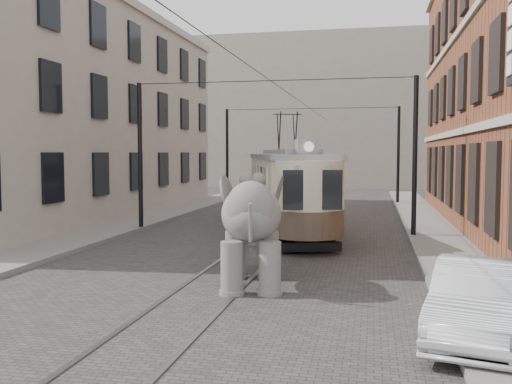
# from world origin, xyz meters

# --- Properties ---
(ground) EXTENTS (120.00, 120.00, 0.00)m
(ground) POSITION_xyz_m (0.00, 0.00, 0.00)
(ground) COLOR #44413E
(tram_rails) EXTENTS (1.54, 80.00, 0.02)m
(tram_rails) POSITION_xyz_m (0.00, 0.00, 0.01)
(tram_rails) COLOR slate
(tram_rails) RESTS_ON ground
(sidewalk_right) EXTENTS (2.00, 60.00, 0.15)m
(sidewalk_right) POSITION_xyz_m (6.00, 0.00, 0.07)
(sidewalk_right) COLOR slate
(sidewalk_right) RESTS_ON ground
(sidewalk_left) EXTENTS (2.00, 60.00, 0.15)m
(sidewalk_left) POSITION_xyz_m (-6.50, 0.00, 0.07)
(sidewalk_left) COLOR slate
(sidewalk_left) RESTS_ON ground
(stucco_building) EXTENTS (7.00, 24.00, 10.00)m
(stucco_building) POSITION_xyz_m (-11.00, 10.00, 5.00)
(stucco_building) COLOR gray
(stucco_building) RESTS_ON ground
(distant_block) EXTENTS (28.00, 10.00, 14.00)m
(distant_block) POSITION_xyz_m (0.00, 40.00, 7.00)
(distant_block) COLOR gray
(distant_block) RESTS_ON ground
(catenary) EXTENTS (11.00, 30.20, 6.00)m
(catenary) POSITION_xyz_m (-0.20, 5.00, 3.00)
(catenary) COLOR black
(catenary) RESTS_ON ground
(tram) EXTENTS (5.62, 12.37, 4.82)m
(tram) POSITION_xyz_m (0.18, 7.70, 2.41)
(tram) COLOR beige
(tram) RESTS_ON ground
(elephant) EXTENTS (3.22, 4.77, 2.68)m
(elephant) POSITION_xyz_m (0.87, -2.50, 1.34)
(elephant) COLOR slate
(elephant) RESTS_ON ground
(parked_car) EXTENTS (2.28, 4.21, 1.32)m
(parked_car) POSITION_xyz_m (5.48, -5.45, 0.66)
(parked_car) COLOR #B9BABE
(parked_car) RESTS_ON ground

